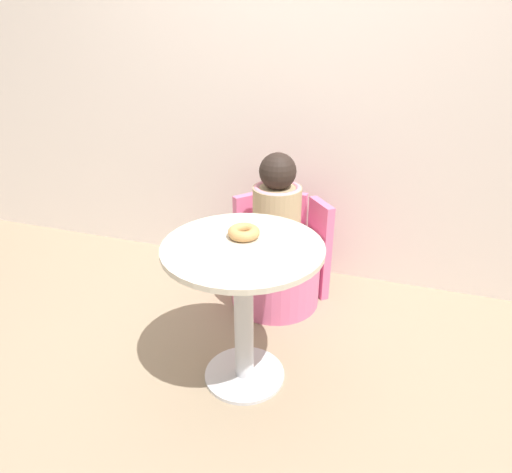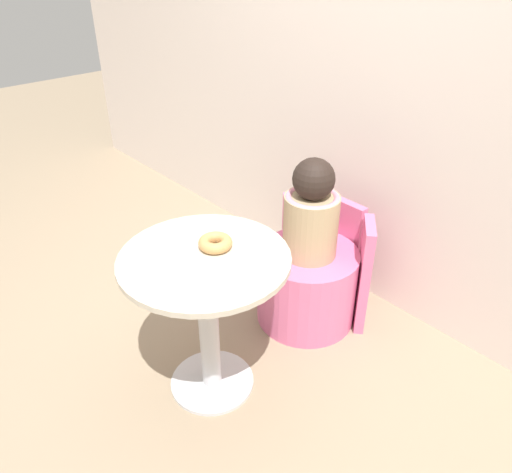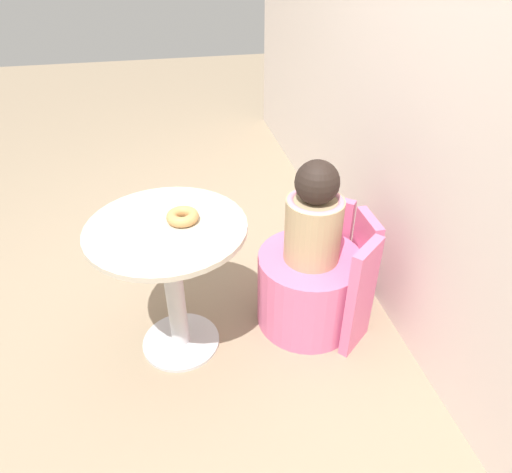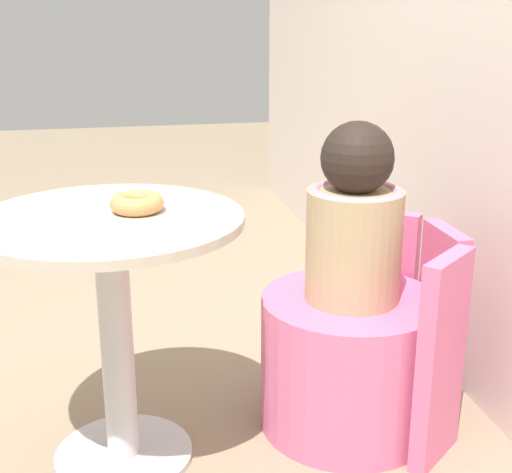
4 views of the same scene
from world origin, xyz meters
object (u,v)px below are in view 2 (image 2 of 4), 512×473
at_px(tub_chair, 307,285).
at_px(child_figure, 311,213).
at_px(round_table, 207,296).
at_px(donut, 215,243).

bearing_deg(tub_chair, child_figure, -91.79).
height_order(round_table, child_figure, child_figure).
xyz_separation_m(round_table, donut, (-0.02, 0.07, 0.22)).
bearing_deg(tub_chair, round_table, -86.65).
xyz_separation_m(child_figure, donut, (0.02, -0.61, 0.09)).
xyz_separation_m(tub_chair, child_figure, (-0.00, -0.00, 0.44)).
bearing_deg(donut, tub_chair, 91.71).
distance_m(tub_chair, donut, 0.81).
bearing_deg(child_figure, tub_chair, 88.21).
xyz_separation_m(tub_chair, donut, (0.02, -0.61, 0.53)).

